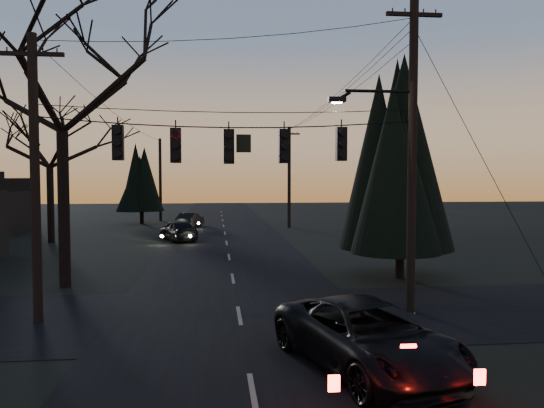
{
  "coord_description": "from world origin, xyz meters",
  "views": [
    {
      "loc": [
        -0.73,
        -6.27,
        4.34
      ],
      "look_at": [
        0.98,
        9.56,
        3.51
      ],
      "focal_mm": 35.0,
      "sensor_mm": 36.0,
      "label": 1
    }
  ],
  "objects": [
    {
      "name": "main_road",
      "position": [
        0.0,
        20.0,
        0.01
      ],
      "size": [
        8.0,
        120.0,
        0.02
      ],
      "primitive_type": "cube",
      "color": "black",
      "rests_on": "ground"
    },
    {
      "name": "cross_road",
      "position": [
        0.0,
        10.0,
        0.01
      ],
      "size": [
        60.0,
        7.0,
        0.02
      ],
      "primitive_type": "cube",
      "color": "black",
      "rests_on": "ground"
    },
    {
      "name": "utility_pole_right",
      "position": [
        5.5,
        10.0,
        0.0
      ],
      "size": [
        5.0,
        0.3,
        10.0
      ],
      "primitive_type": null,
      "color": "black",
      "rests_on": "ground"
    },
    {
      "name": "utility_pole_left",
      "position": [
        -6.0,
        10.0,
        0.0
      ],
      "size": [
        1.8,
        0.3,
        8.5
      ],
      "primitive_type": null,
      "color": "black",
      "rests_on": "ground"
    },
    {
      "name": "utility_pole_far_r",
      "position": [
        5.5,
        38.0,
        0.0
      ],
      "size": [
        1.8,
        0.3,
        8.5
      ],
      "primitive_type": null,
      "color": "black",
      "rests_on": "ground"
    },
    {
      "name": "utility_pole_far_l",
      "position": [
        -6.0,
        46.0,
        0.0
      ],
      "size": [
        0.3,
        0.3,
        8.0
      ],
      "primitive_type": null,
      "color": "black",
      "rests_on": "ground"
    },
    {
      "name": "span_signal_assembly",
      "position": [
        -0.24,
        10.0,
        5.3
      ],
      "size": [
        11.5,
        0.44,
        1.52
      ],
      "color": "black",
      "rests_on": "ground"
    },
    {
      "name": "bare_tree_left",
      "position": [
        -6.58,
        15.02,
        8.49
      ],
      "size": [
        9.01,
        9.01,
        12.14
      ],
      "color": "black",
      "rests_on": "ground"
    },
    {
      "name": "evergreen_right",
      "position": [
        7.07,
        15.37,
        4.73
      ],
      "size": [
        4.76,
        4.76,
        8.28
      ],
      "color": "black",
      "rests_on": "ground"
    },
    {
      "name": "bare_tree_dist",
      "position": [
        -11.39,
        29.53,
        6.88
      ],
      "size": [
        7.43,
        7.43,
        9.85
      ],
      "color": "black",
      "rests_on": "ground"
    },
    {
      "name": "evergreen_dist",
      "position": [
        -7.41,
        43.09,
        3.88
      ],
      "size": [
        3.35,
        3.35,
        6.59
      ],
      "color": "black",
      "rests_on": "ground"
    },
    {
      "name": "suv_near",
      "position": [
        2.64,
        5.08,
        0.75
      ],
      "size": [
        3.98,
        5.91,
        1.51
      ],
      "primitive_type": "imported",
      "rotation": [
        0.0,
        0.0,
        0.3
      ],
      "color": "black",
      "rests_on": "ground"
    },
    {
      "name": "sedan_oncoming_a",
      "position": [
        -3.2,
        29.63,
        0.72
      ],
      "size": [
        3.05,
        4.54,
        1.43
      ],
      "primitive_type": "imported",
      "rotation": [
        0.0,
        0.0,
        3.5
      ],
      "color": "black",
      "rests_on": "ground"
    },
    {
      "name": "sedan_oncoming_b",
      "position": [
        -2.83,
        39.27,
        0.63
      ],
      "size": [
        2.32,
        4.03,
        1.26
      ],
      "primitive_type": "imported",
      "rotation": [
        0.0,
        0.0,
        2.86
      ],
      "color": "black",
      "rests_on": "ground"
    }
  ]
}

